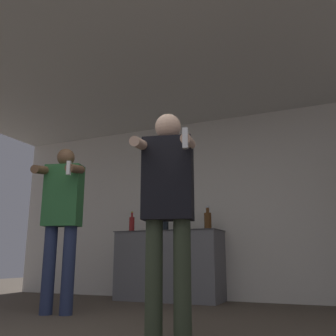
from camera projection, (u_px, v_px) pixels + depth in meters
The scene contains 10 objects.
wall_back at pixel (223, 205), 5.26m from camera, with size 7.00×0.06×2.55m.
ceiling_slab at pixel (179, 68), 4.08m from camera, with size 7.00×3.78×0.05m.
counter at pixel (169, 265), 5.06m from camera, with size 1.46×0.57×0.92m.
bottle_dark_rum at pixel (166, 223), 5.19m from camera, with size 0.08×0.08×0.28m.
bottle_brown_liquor at pixel (156, 224), 5.24m from camera, with size 0.07×0.07×0.27m.
bottle_clear_vodka at pixel (182, 223), 5.09m from camera, with size 0.09×0.09×0.28m.
bottle_red_label at pixel (132, 224), 5.39m from camera, with size 0.08×0.08×0.30m.
bottle_green_wine at pixel (208, 220), 4.96m from camera, with size 0.10×0.10×0.32m.
person_woman_foreground at pixel (168, 202), 2.73m from camera, with size 0.49×0.52×1.64m.
person_man_side at pixel (62, 214), 3.96m from camera, with size 0.53×0.53×1.73m.
Camera 1 is at (1.34, -1.83, 0.56)m, focal length 40.00 mm.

